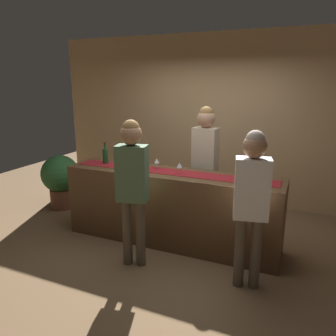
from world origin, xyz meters
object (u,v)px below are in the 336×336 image
(wine_bottle_amber, at_px, (247,171))
(wine_glass_mid_counter, at_px, (180,166))
(wine_bottle_green, at_px, (105,156))
(bartender, at_px, (205,154))
(wine_glass_near_customer, at_px, (157,161))
(customer_browsing, at_px, (132,178))
(potted_plant_tall, at_px, (60,178))
(customer_sipping, at_px, (252,195))

(wine_bottle_amber, height_order, wine_glass_mid_counter, wine_bottle_amber)
(wine_bottle_green, distance_m, bartender, 1.40)
(wine_glass_near_customer, distance_m, wine_glass_mid_counter, 0.38)
(wine_bottle_green, xyz_separation_m, bartender, (1.30, 0.53, 0.02))
(wine_bottle_amber, bearing_deg, customer_browsing, -147.74)
(wine_bottle_green, bearing_deg, potted_plant_tall, 163.34)
(customer_sipping, distance_m, potted_plant_tall, 3.50)
(bartender, bearing_deg, potted_plant_tall, 10.84)
(wine_bottle_green, relative_size, customer_sipping, 0.18)
(customer_browsing, distance_m, potted_plant_tall, 2.36)
(wine_bottle_amber, height_order, wine_bottle_green, same)
(wine_bottle_green, height_order, customer_browsing, customer_browsing)
(wine_bottle_amber, xyz_separation_m, wine_glass_mid_counter, (-0.83, -0.04, -0.01))
(bartender, bearing_deg, customer_browsing, 77.42)
(customer_browsing, bearing_deg, wine_bottle_amber, 19.79)
(wine_bottle_amber, relative_size, customer_sipping, 0.18)
(wine_bottle_green, bearing_deg, customer_sipping, -17.10)
(potted_plant_tall, bearing_deg, wine_glass_near_customer, -9.33)
(wine_glass_mid_counter, height_order, customer_sipping, customer_sipping)
(wine_bottle_green, relative_size, potted_plant_tall, 0.33)
(customer_browsing, bearing_deg, potted_plant_tall, 139.07)
(wine_glass_mid_counter, relative_size, customer_browsing, 0.08)
(bartender, distance_m, customer_sipping, 1.47)
(wine_glass_near_customer, bearing_deg, wine_bottle_green, -178.00)
(potted_plant_tall, bearing_deg, wine_bottle_amber, -6.89)
(wine_glass_mid_counter, xyz_separation_m, customer_browsing, (-0.30, -0.67, -0.02))
(wine_glass_mid_counter, relative_size, bartender, 0.08)
(wine_bottle_green, height_order, customer_sipping, customer_sipping)
(wine_glass_mid_counter, bearing_deg, wine_bottle_green, 176.40)
(wine_bottle_green, relative_size, customer_browsing, 0.18)
(wine_glass_near_customer, height_order, bartender, bartender)
(bartender, bearing_deg, wine_glass_mid_counter, 82.97)
(customer_sipping, height_order, customer_browsing, customer_browsing)
(wine_glass_mid_counter, bearing_deg, customer_browsing, -113.87)
(wine_glass_mid_counter, height_order, potted_plant_tall, wine_glass_mid_counter)
(wine_bottle_green, bearing_deg, wine_glass_mid_counter, -3.60)
(wine_glass_near_customer, bearing_deg, wine_bottle_amber, -2.86)
(wine_glass_near_customer, xyz_separation_m, customer_sipping, (1.36, -0.69, -0.06))
(wine_glass_mid_counter, height_order, customer_browsing, customer_browsing)
(wine_glass_near_customer, bearing_deg, wine_glass_mid_counter, -15.33)
(wine_glass_near_customer, height_order, potted_plant_tall, wine_glass_near_customer)
(wine_bottle_amber, height_order, customer_browsing, customer_browsing)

